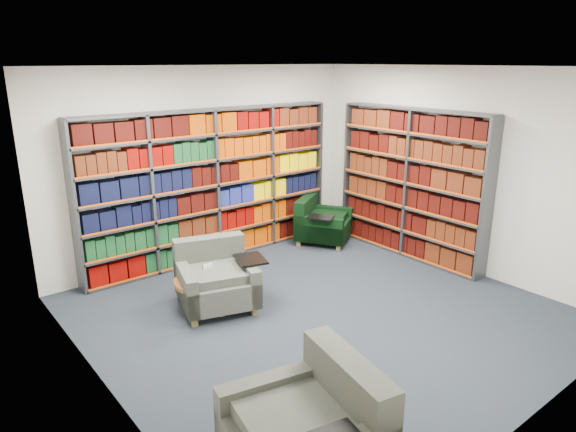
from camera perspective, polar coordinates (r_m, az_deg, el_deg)
room_shell at (r=5.70m, az=3.78°, el=1.99°), size 5.02×5.02×2.82m
bookshelf_back at (r=7.61m, az=-8.25°, el=3.34°), size 4.00×0.28×2.20m
bookshelf_right at (r=7.85m, az=13.47°, el=3.46°), size 0.28×2.50×2.20m
chair_teal_left at (r=6.31m, az=-8.09°, el=-7.04°), size 1.14×1.08×0.79m
chair_green_right at (r=8.42m, az=3.50°, el=-0.90°), size 1.10×1.10×0.72m
coffee_table at (r=6.24m, az=-8.81°, el=-7.51°), size 0.81×0.81×0.57m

